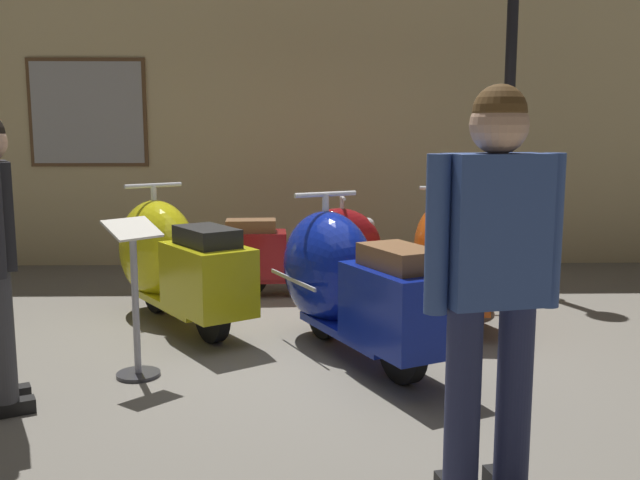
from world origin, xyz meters
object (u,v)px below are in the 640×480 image
(scooter_1, at_px, (312,250))
(scooter_2, at_px, (347,281))
(info_stanchion, at_px, (136,313))
(scooter_3, at_px, (448,256))
(visitor_0, at_px, (493,269))
(lamppost, at_px, (509,94))
(scooter_0, at_px, (171,260))

(scooter_1, distance_m, scooter_2, 1.76)
(scooter_2, distance_m, info_stanchion, 1.47)
(scooter_3, bearing_deg, visitor_0, 177.24)
(lamppost, bearing_deg, info_stanchion, -139.16)
(visitor_0, bearing_deg, scooter_0, 20.26)
(visitor_0, bearing_deg, scooter_1, -1.82)
(scooter_2, bearing_deg, visitor_0, 167.28)
(scooter_1, bearing_deg, scooter_0, -145.34)
(lamppost, xyz_separation_m, info_stanchion, (-3.12, -2.70, -1.49))
(scooter_2, height_order, visitor_0, visitor_0)
(scooter_1, xyz_separation_m, scooter_3, (1.17, -0.64, 0.05))
(scooter_0, distance_m, lamppost, 3.70)
(lamppost, distance_m, visitor_0, 4.58)
(scooter_3, bearing_deg, scooter_1, 67.21)
(scooter_3, height_order, info_stanchion, scooter_3)
(scooter_1, distance_m, visitor_0, 3.95)
(scooter_3, height_order, visitor_0, visitor_0)
(scooter_0, height_order, scooter_2, scooter_0)
(scooter_2, bearing_deg, scooter_0, 33.53)
(scooter_2, relative_size, visitor_0, 1.07)
(scooter_0, bearing_deg, info_stanchion, 147.32)
(info_stanchion, bearing_deg, scooter_3, 34.54)
(scooter_1, bearing_deg, info_stanchion, -119.95)
(scooter_1, bearing_deg, scooter_2, -85.39)
(scooter_1, height_order, info_stanchion, info_stanchion)
(scooter_1, relative_size, lamppost, 0.50)
(scooter_0, relative_size, scooter_2, 0.97)
(visitor_0, height_order, info_stanchion, visitor_0)
(scooter_1, distance_m, scooter_3, 1.33)
(scooter_1, xyz_separation_m, visitor_0, (0.69, -3.85, 0.58))
(scooter_1, bearing_deg, visitor_0, -82.50)
(scooter_0, height_order, lamppost, lamppost)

